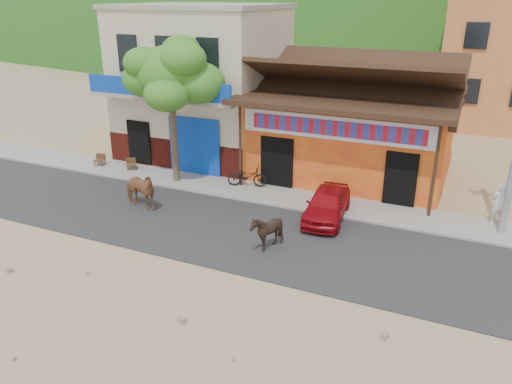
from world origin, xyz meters
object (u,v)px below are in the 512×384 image
pedestrian (498,203)px  cafe_chair_right (131,160)px  cow_dark (267,231)px  red_car (327,204)px  tree (172,112)px  cafe_chair_left (99,155)px  cow_tan (139,190)px  scooter (247,176)px

pedestrian → cafe_chair_right: bearing=-22.2°
cow_dark → cafe_chair_right: (-8.61, 4.38, -0.07)m
red_car → cafe_chair_right: bearing=166.9°
tree → red_car: 7.52m
tree → cafe_chair_left: tree is taller
pedestrian → cafe_chair_right: size_ratio=1.60×
cow_tan → scooter: size_ratio=1.06×
cow_dark → cafe_chair_left: (-10.34, 4.27, -0.06)m
tree → cow_dark: (5.94, -4.02, -2.47)m
tree → pedestrian: 12.83m
cow_dark → red_car: cow_dark is taller
tree → pedestrian: (12.60, 0.90, -2.26)m
scooter → pedestrian: pedestrian is taller
cafe_chair_left → cafe_chair_right: size_ratio=1.02×
cow_tan → scooter: (2.82, 3.57, -0.23)m
tree → scooter: tree is taller
red_car → scooter: size_ratio=2.04×
pedestrian → red_car: bearing=-5.4°
tree → cafe_chair_right: bearing=172.2°
cafe_chair_left → tree: bearing=-20.9°
scooter → cow_tan: bearing=126.3°
cow_dark → scooter: bearing=-173.6°
tree → cow_tan: size_ratio=3.44×
cow_tan → cow_dark: 5.76m
cafe_chair_right → cafe_chair_left: bearing=144.1°
tree → cafe_chair_right: (-2.67, 0.36, -2.54)m
cow_tan → cafe_chair_right: 4.47m
cow_tan → tree: bearing=16.7°
cow_dark → pedestrian: (6.66, 4.92, 0.21)m
pedestrian → scooter: bearing=-22.3°
tree → cafe_chair_right: tree is taller
cow_tan → cow_dark: (5.67, -1.03, -0.13)m
pedestrian → cafe_chair_left: (-17.00, -0.65, -0.27)m
tree → cow_tan: 3.81m
cow_dark → scooter: size_ratio=0.74×
cow_tan → red_car: cow_tan is taller
red_car → tree: bearing=166.8°
cafe_chair_right → red_car: bearing=-47.7°
tree → scooter: 4.07m
cafe_chair_right → pedestrian: bearing=-37.6°
cafe_chair_left → red_car: bearing=-23.9°
red_car → pedestrian: pedestrian is taller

